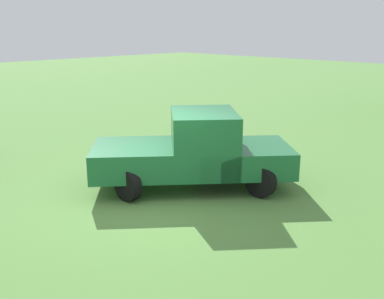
% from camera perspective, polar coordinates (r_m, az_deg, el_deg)
% --- Properties ---
extents(ground_plane, '(80.00, 80.00, 0.00)m').
position_cam_1_polar(ground_plane, '(9.92, -3.94, -6.09)').
color(ground_plane, '#54843D').
extents(pickup_truck, '(4.38, 4.60, 1.78)m').
position_cam_1_polar(pickup_truck, '(10.27, 0.65, 0.05)').
color(pickup_truck, black).
rests_on(pickup_truck, ground_plane).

